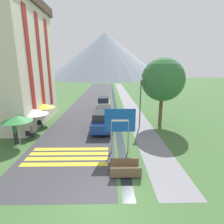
# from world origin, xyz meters

# --- Properties ---
(ground_plane) EXTENTS (160.00, 160.00, 0.00)m
(ground_plane) POSITION_xyz_m (0.00, 20.00, 0.00)
(ground_plane) COLOR #3D6033
(road) EXTENTS (6.40, 60.00, 0.01)m
(road) POSITION_xyz_m (-2.50, 30.00, 0.00)
(road) COLOR #38383D
(road) RESTS_ON ground_plane
(footpath) EXTENTS (2.20, 60.00, 0.01)m
(footpath) POSITION_xyz_m (3.60, 30.00, 0.00)
(footpath) COLOR slate
(footpath) RESTS_ON ground_plane
(drainage_channel) EXTENTS (0.60, 60.00, 0.00)m
(drainage_channel) POSITION_xyz_m (1.20, 30.00, 0.00)
(drainage_channel) COLOR black
(drainage_channel) RESTS_ON ground_plane
(crosswalk_marking) EXTENTS (5.44, 2.54, 0.01)m
(crosswalk_marking) POSITION_xyz_m (-2.50, 4.33, 0.01)
(crosswalk_marking) COLOR yellow
(crosswalk_marking) RESTS_ON ground_plane
(mountain_distant) EXTENTS (64.98, 64.98, 24.66)m
(mountain_distant) POSITION_xyz_m (-1.91, 96.56, 12.33)
(mountain_distant) COLOR gray
(mountain_distant) RESTS_ON ground_plane
(hotel_building) EXTENTS (5.94, 9.46, 12.51)m
(hotel_building) POSITION_xyz_m (-9.40, 12.00, 6.70)
(hotel_building) COLOR beige
(hotel_building) RESTS_ON ground_plane
(road_sign) EXTENTS (2.10, 0.11, 3.18)m
(road_sign) POSITION_xyz_m (1.04, 4.84, 2.12)
(road_sign) COLOR gray
(road_sign) RESTS_ON ground_plane
(footbridge) EXTENTS (1.70, 1.10, 0.65)m
(footbridge) POSITION_xyz_m (1.20, 2.31, 0.23)
(footbridge) COLOR brown
(footbridge) RESTS_ON ground_plane
(parked_car_near) EXTENTS (1.97, 4.56, 1.82)m
(parked_car_near) POSITION_xyz_m (-0.40, 9.56, 0.91)
(parked_car_near) COLOR navy
(parked_car_near) RESTS_ON ground_plane
(parked_car_far) EXTENTS (1.85, 4.11, 1.82)m
(parked_car_far) POSITION_xyz_m (-0.48, 18.04, 0.91)
(parked_car_far) COLOR #B2B2B7
(parked_car_far) RESTS_ON ground_plane
(cafe_chair_far_left) EXTENTS (0.40, 0.40, 0.85)m
(cafe_chair_far_left) POSITION_xyz_m (-6.51, 9.89, 0.51)
(cafe_chair_far_left) COLOR black
(cafe_chair_far_left) RESTS_ON ground_plane
(cafe_chair_far_right) EXTENTS (0.40, 0.40, 0.85)m
(cafe_chair_far_right) POSITION_xyz_m (-6.64, 10.15, 0.51)
(cafe_chair_far_right) COLOR black
(cafe_chair_far_right) RESTS_ON ground_plane
(cafe_chair_near_left) EXTENTS (0.40, 0.40, 0.85)m
(cafe_chair_near_left) POSITION_xyz_m (-6.32, 7.06, 0.51)
(cafe_chair_near_left) COLOR black
(cafe_chair_near_left) RESTS_ON ground_plane
(cafe_umbrella_front_green) EXTENTS (2.23, 2.23, 2.31)m
(cafe_umbrella_front_green) POSITION_xyz_m (-6.66, 6.28, 2.10)
(cafe_umbrella_front_green) COLOR #B7B2A8
(cafe_umbrella_front_green) RESTS_ON ground_plane
(cafe_umbrella_middle_white) EXTENTS (2.50, 2.50, 2.17)m
(cafe_umbrella_middle_white) POSITION_xyz_m (-6.58, 9.09, 1.94)
(cafe_umbrella_middle_white) COLOR #B7B2A8
(cafe_umbrella_middle_white) RESTS_ON ground_plane
(cafe_umbrella_rear_yellow) EXTENTS (2.29, 2.29, 2.17)m
(cafe_umbrella_rear_yellow) POSITION_xyz_m (-6.54, 11.42, 1.98)
(cafe_umbrella_rear_yellow) COLOR #B7B2A8
(cafe_umbrella_rear_yellow) RESTS_ON ground_plane
(person_standing_terrace) EXTENTS (0.32, 0.32, 1.82)m
(person_standing_terrace) POSITION_xyz_m (-6.99, 6.37, 1.06)
(person_standing_terrace) COLOR #282833
(person_standing_terrace) RESTS_ON ground_plane
(person_seated_far) EXTENTS (0.32, 0.32, 1.22)m
(person_seated_far) POSITION_xyz_m (-6.26, 7.67, 0.68)
(person_seated_far) COLOR #282833
(person_seated_far) RESTS_ON ground_plane
(streetlamp) EXTENTS (0.28, 0.28, 4.91)m
(streetlamp) POSITION_xyz_m (3.36, 10.29, 2.93)
(streetlamp) COLOR #515156
(streetlamp) RESTS_ON ground_plane
(tree_by_path) EXTENTS (4.25, 4.25, 6.80)m
(tree_by_path) POSITION_xyz_m (5.62, 10.95, 4.67)
(tree_by_path) COLOR brown
(tree_by_path) RESTS_ON ground_plane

